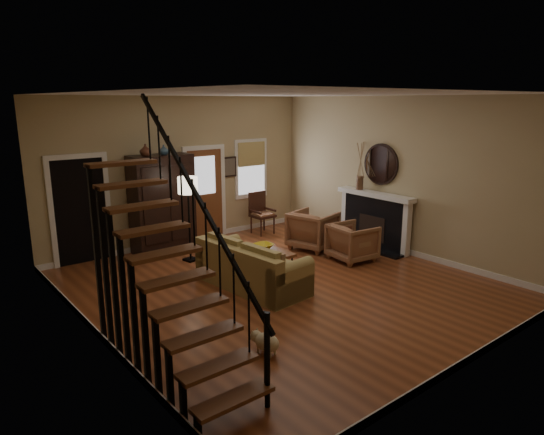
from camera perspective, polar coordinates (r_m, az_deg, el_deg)
room at (r=9.44m, az=-7.64°, el=3.15°), size 7.00×7.33×3.30m
staircase at (r=5.69m, az=-12.00°, el=-2.99°), size 0.94×2.80×3.20m
fireplace at (r=10.97m, az=12.10°, el=0.33°), size 0.33×1.95×2.30m
armoire at (r=10.60m, az=-12.79°, el=1.56°), size 1.30×0.60×2.10m
vase_a at (r=10.19m, az=-14.66°, el=7.68°), size 0.24×0.24×0.25m
vase_b at (r=10.36m, az=-12.63°, el=7.77°), size 0.20×0.20×0.21m
sofa at (r=8.51m, az=-2.37°, el=-5.66°), size 1.10×2.18×0.78m
coffee_table at (r=9.33m, az=-0.68°, el=-5.10°), size 0.64×1.08×0.41m
bowl at (r=9.40m, az=-1.01°, el=-3.37°), size 0.37×0.37×0.09m
books at (r=8.97m, az=-0.11°, el=-4.34°), size 0.20×0.27×0.05m
armchair_left at (r=10.04m, az=9.46°, el=-2.88°), size 0.93×0.90×0.76m
armchair_right at (r=10.72m, az=4.85°, el=-1.47°), size 1.12×1.10×0.84m
floor_lamp at (r=9.89m, az=-9.72°, el=-0.24°), size 0.46×0.46×1.73m
side_chair at (r=11.86m, az=-1.12°, el=0.49°), size 0.54×0.54×1.02m
dog at (r=6.45m, az=-0.59°, el=-14.61°), size 0.32×0.45×0.29m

